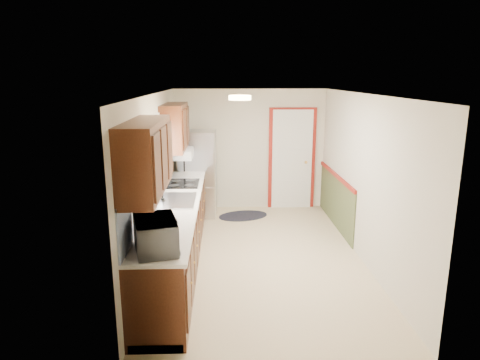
{
  "coord_description": "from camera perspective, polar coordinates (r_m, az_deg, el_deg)",
  "views": [
    {
      "loc": [
        -0.52,
        -5.97,
        2.64
      ],
      "look_at": [
        -0.29,
        0.14,
        1.15
      ],
      "focal_mm": 32.0,
      "sensor_mm": 36.0,
      "label": 1
    }
  ],
  "objects": [
    {
      "name": "ceiling_fixture",
      "position": [
        5.78,
        -0.02,
        10.92
      ],
      "size": [
        0.3,
        0.3,
        0.06
      ],
      "primitive_type": "cylinder",
      "color": "#FFD88C",
      "rests_on": "room_shell"
    },
    {
      "name": "rug",
      "position": [
        8.31,
        0.41,
        -4.78
      ],
      "size": [
        1.1,
        0.86,
        0.01
      ],
      "primitive_type": "ellipsoid",
      "rotation": [
        0.0,
        0.0,
        0.29
      ],
      "color": "black",
      "rests_on": "ground"
    },
    {
      "name": "back_wall_trim",
      "position": [
        8.5,
        8.11,
        1.67
      ],
      "size": [
        1.12,
        2.3,
        2.08
      ],
      "color": "maroon",
      "rests_on": "ground"
    },
    {
      "name": "microwave",
      "position": [
        4.35,
        -11.15,
        -6.74
      ],
      "size": [
        0.47,
        0.66,
        0.4
      ],
      "primitive_type": "imported",
      "rotation": [
        0.0,
        0.0,
        1.84
      ],
      "color": "white",
      "rests_on": "kitchen_run"
    },
    {
      "name": "cooktop",
      "position": [
        6.97,
        -7.65,
        -0.47
      ],
      "size": [
        0.51,
        0.62,
        0.02
      ],
      "primitive_type": "cube",
      "color": "black",
      "rests_on": "kitchen_run"
    },
    {
      "name": "refrigerator",
      "position": [
        8.24,
        -5.61,
        0.87
      ],
      "size": [
        0.71,
        0.7,
        1.64
      ],
      "rotation": [
        0.0,
        0.0,
        -0.04
      ],
      "color": "#B7B7BC",
      "rests_on": "ground"
    },
    {
      "name": "room_shell",
      "position": [
        6.17,
        2.7,
        0.18
      ],
      "size": [
        3.2,
        5.2,
        2.52
      ],
      "color": "beige",
      "rests_on": "ground"
    },
    {
      "name": "kitchen_run",
      "position": [
        6.01,
        -8.95,
        -4.2
      ],
      "size": [
        0.63,
        4.0,
        2.2
      ],
      "color": "#3D1C0E",
      "rests_on": "ground"
    }
  ]
}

